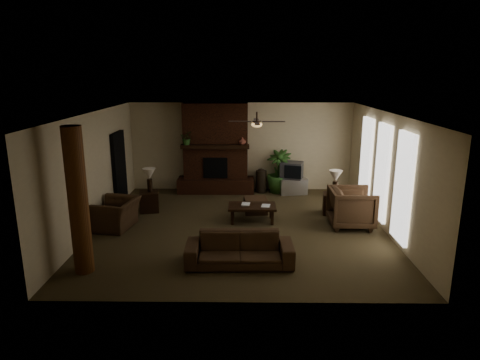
{
  "coord_description": "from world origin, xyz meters",
  "views": [
    {
      "loc": [
        0.13,
        -9.75,
        3.71
      ],
      "look_at": [
        0.0,
        0.4,
        1.1
      ],
      "focal_mm": 31.44,
      "sensor_mm": 36.0,
      "label": 1
    }
  ],
  "objects_px": {
    "coffee_table": "(252,207)",
    "ottoman": "(256,205)",
    "armchair_left": "(115,209)",
    "side_table_left": "(149,201)",
    "lamp_right": "(336,178)",
    "tv_stand": "(293,186)",
    "floor_plant": "(278,181)",
    "armchair_right": "(352,206)",
    "log_column": "(78,202)",
    "side_table_right": "(332,204)",
    "sofa": "(240,244)",
    "lamp_left": "(149,176)",
    "floor_vase": "(261,179)"
  },
  "relations": [
    {
      "from": "log_column",
      "to": "side_table_right",
      "type": "bearing_deg",
      "value": 32.56
    },
    {
      "from": "armchair_left",
      "to": "side_table_left",
      "type": "distance_m",
      "value": 1.41
    },
    {
      "from": "sofa",
      "to": "floor_plant",
      "type": "relative_size",
      "value": 1.57
    },
    {
      "from": "armchair_left",
      "to": "coffee_table",
      "type": "height_order",
      "value": "armchair_left"
    },
    {
      "from": "side_table_left",
      "to": "side_table_right",
      "type": "bearing_deg",
      "value": -1.66
    },
    {
      "from": "coffee_table",
      "to": "side_table_left",
      "type": "height_order",
      "value": "side_table_left"
    },
    {
      "from": "tv_stand",
      "to": "side_table_left",
      "type": "height_order",
      "value": "side_table_left"
    },
    {
      "from": "ottoman",
      "to": "lamp_left",
      "type": "height_order",
      "value": "lamp_left"
    },
    {
      "from": "coffee_table",
      "to": "tv_stand",
      "type": "height_order",
      "value": "tv_stand"
    },
    {
      "from": "sofa",
      "to": "coffee_table",
      "type": "height_order",
      "value": "sofa"
    },
    {
      "from": "coffee_table",
      "to": "tv_stand",
      "type": "relative_size",
      "value": 1.41
    },
    {
      "from": "floor_plant",
      "to": "lamp_right",
      "type": "height_order",
      "value": "lamp_right"
    },
    {
      "from": "armchair_right",
      "to": "tv_stand",
      "type": "relative_size",
      "value": 1.25
    },
    {
      "from": "floor_vase",
      "to": "side_table_left",
      "type": "relative_size",
      "value": 1.4
    },
    {
      "from": "armchair_left",
      "to": "ottoman",
      "type": "height_order",
      "value": "armchair_left"
    },
    {
      "from": "armchair_right",
      "to": "side_table_right",
      "type": "height_order",
      "value": "armchair_right"
    },
    {
      "from": "sofa",
      "to": "lamp_left",
      "type": "xyz_separation_m",
      "value": [
        -2.49,
        3.28,
        0.59
      ]
    },
    {
      "from": "armchair_left",
      "to": "floor_vase",
      "type": "relative_size",
      "value": 1.42
    },
    {
      "from": "floor_vase",
      "to": "tv_stand",
      "type": "bearing_deg",
      "value": -8.42
    },
    {
      "from": "armchair_left",
      "to": "lamp_left",
      "type": "relative_size",
      "value": 1.69
    },
    {
      "from": "log_column",
      "to": "tv_stand",
      "type": "relative_size",
      "value": 3.29
    },
    {
      "from": "log_column",
      "to": "tv_stand",
      "type": "bearing_deg",
      "value": 49.75
    },
    {
      "from": "sofa",
      "to": "floor_plant",
      "type": "xyz_separation_m",
      "value": [
        1.16,
        5.2,
        -0.04
      ]
    },
    {
      "from": "coffee_table",
      "to": "floor_plant",
      "type": "relative_size",
      "value": 0.89
    },
    {
      "from": "tv_stand",
      "to": "floor_plant",
      "type": "xyz_separation_m",
      "value": [
        -0.44,
        0.15,
        0.13
      ]
    },
    {
      "from": "ottoman",
      "to": "sofa",
      "type": "bearing_deg",
      "value": -97.06
    },
    {
      "from": "tv_stand",
      "to": "floor_plant",
      "type": "bearing_deg",
      "value": 152.75
    },
    {
      "from": "armchair_left",
      "to": "armchair_right",
      "type": "distance_m",
      "value": 5.79
    },
    {
      "from": "armchair_right",
      "to": "ottoman",
      "type": "relative_size",
      "value": 1.77
    },
    {
      "from": "ottoman",
      "to": "lamp_right",
      "type": "distance_m",
      "value": 2.26
    },
    {
      "from": "armchair_right",
      "to": "lamp_right",
      "type": "height_order",
      "value": "lamp_right"
    },
    {
      "from": "armchair_left",
      "to": "tv_stand",
      "type": "distance_m",
      "value": 5.59
    },
    {
      "from": "log_column",
      "to": "lamp_right",
      "type": "xyz_separation_m",
      "value": [
        5.47,
        3.46,
        -0.4
      ]
    },
    {
      "from": "side_table_left",
      "to": "coffee_table",
      "type": "bearing_deg",
      "value": -15.68
    },
    {
      "from": "armchair_left",
      "to": "side_table_right",
      "type": "height_order",
      "value": "armchair_left"
    },
    {
      "from": "armchair_right",
      "to": "side_table_left",
      "type": "relative_size",
      "value": 1.94
    },
    {
      "from": "coffee_table",
      "to": "ottoman",
      "type": "height_order",
      "value": "coffee_table"
    },
    {
      "from": "coffee_table",
      "to": "side_table_left",
      "type": "relative_size",
      "value": 2.18
    },
    {
      "from": "log_column",
      "to": "ottoman",
      "type": "height_order",
      "value": "log_column"
    },
    {
      "from": "side_table_left",
      "to": "lamp_right",
      "type": "relative_size",
      "value": 0.85
    },
    {
      "from": "armchair_left",
      "to": "floor_plant",
      "type": "relative_size",
      "value": 0.81
    },
    {
      "from": "armchair_left",
      "to": "side_table_right",
      "type": "relative_size",
      "value": 1.99
    },
    {
      "from": "log_column",
      "to": "tv_stand",
      "type": "height_order",
      "value": "log_column"
    },
    {
      "from": "coffee_table",
      "to": "sofa",
      "type": "bearing_deg",
      "value": -96.63
    },
    {
      "from": "floor_vase",
      "to": "side_table_right",
      "type": "xyz_separation_m",
      "value": [
        1.84,
        -2.08,
        -0.16
      ]
    },
    {
      "from": "coffee_table",
      "to": "lamp_right",
      "type": "relative_size",
      "value": 1.85
    },
    {
      "from": "armchair_left",
      "to": "side_table_left",
      "type": "xyz_separation_m",
      "value": [
        0.54,
        1.29,
        -0.2
      ]
    },
    {
      "from": "ottoman",
      "to": "side_table_left",
      "type": "relative_size",
      "value": 1.09
    },
    {
      "from": "tv_stand",
      "to": "armchair_right",
      "type": "bearing_deg",
      "value": -77.67
    },
    {
      "from": "lamp_left",
      "to": "floor_plant",
      "type": "bearing_deg",
      "value": 27.64
    }
  ]
}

